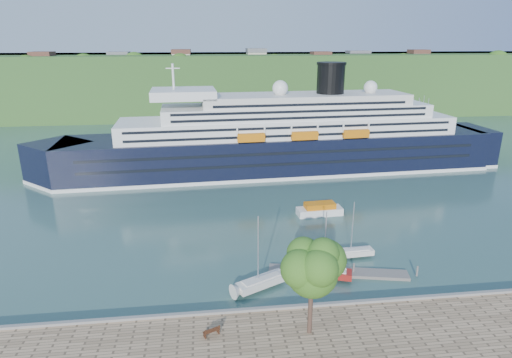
{
  "coord_description": "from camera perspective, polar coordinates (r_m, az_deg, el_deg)",
  "views": [
    {
      "loc": [
        -11.73,
        -40.6,
        29.76
      ],
      "look_at": [
        -3.25,
        30.0,
        6.48
      ],
      "focal_mm": 30.0,
      "sensor_mm": 36.0,
      "label": 1
    }
  ],
  "objects": [
    {
      "name": "tender_launch",
      "position": [
        76.89,
        8.48,
        -3.94
      ],
      "size": [
        8.29,
        3.34,
        2.24
      ],
      "primitive_type": null,
      "rotation": [
        0.0,
        0.0,
        0.07
      ],
      "color": "#CC6B0C",
      "rests_on": "ground"
    },
    {
      "name": "quay_coping",
      "position": [
        50.87,
        8.04,
        -16.29
      ],
      "size": [
        220.0,
        0.5,
        0.3
      ],
      "primitive_type": "cube",
      "color": "slate",
      "rests_on": "promenade"
    },
    {
      "name": "park_bench",
      "position": [
        46.34,
        -5.98,
        -19.44
      ],
      "size": [
        1.93,
        1.39,
        1.15
      ],
      "primitive_type": null,
      "rotation": [
        0.0,
        0.0,
        0.41
      ],
      "color": "#442413",
      "rests_on": "promenade"
    },
    {
      "name": "ground",
      "position": [
        51.69,
        7.93,
        -17.22
      ],
      "size": [
        400.0,
        400.0,
        0.0
      ],
      "primitive_type": "plane",
      "color": "#294943",
      "rests_on": "ground"
    },
    {
      "name": "sailboat_red",
      "position": [
        55.86,
        9.65,
        -9.05
      ],
      "size": [
        7.2,
        4.07,
        8.97
      ],
      "primitive_type": null,
      "rotation": [
        0.0,
        0.0,
        -0.33
      ],
      "color": "maroon",
      "rests_on": "ground"
    },
    {
      "name": "far_hillside",
      "position": [
        186.81,
        -3.3,
        12.65
      ],
      "size": [
        400.0,
        50.0,
        24.0
      ],
      "primitive_type": "cube",
      "color": "#305923",
      "rests_on": "ground"
    },
    {
      "name": "sailboat_white_near",
      "position": [
        52.91,
        0.75,
        -10.08
      ],
      "size": [
        7.48,
        5.15,
        9.5
      ],
      "primitive_type": null,
      "rotation": [
        0.0,
        0.0,
        0.47
      ],
      "color": "silver",
      "rests_on": "ground"
    },
    {
      "name": "promenade_tree",
      "position": [
        43.94,
        7.41,
        -13.62
      ],
      "size": [
        6.94,
        6.94,
        11.49
      ],
      "primitive_type": null,
      "color": "#295616",
      "rests_on": "promenade"
    },
    {
      "name": "cruise_ship",
      "position": [
        98.89,
        3.18,
        8.05
      ],
      "size": [
        111.97,
        21.76,
        24.99
      ],
      "primitive_type": null,
      "rotation": [
        0.0,
        0.0,
        0.05
      ],
      "color": "black",
      "rests_on": "ground"
    },
    {
      "name": "sailboat_white_far",
      "position": [
        62.01,
        13.07,
        -6.84
      ],
      "size": [
        6.41,
        2.19,
        8.15
      ],
      "primitive_type": null,
      "rotation": [
        0.0,
        0.0,
        0.07
      ],
      "color": "silver",
      "rests_on": "ground"
    },
    {
      "name": "floating_pontoon",
      "position": [
        59.34,
        10.85,
        -12.1
      ],
      "size": [
        18.46,
        6.1,
        0.41
      ],
      "primitive_type": null,
      "rotation": [
        0.0,
        0.0,
        -0.21
      ],
      "color": "slate",
      "rests_on": "ground"
    }
  ]
}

